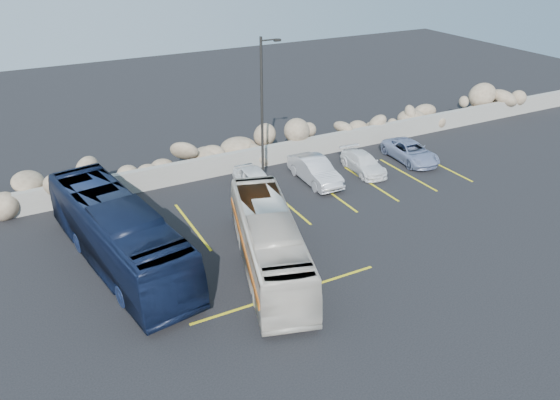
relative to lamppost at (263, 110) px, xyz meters
name	(u,v)px	position (x,y,z in m)	size (l,w,h in m)	color
ground	(312,289)	(-2.56, -9.50, -4.30)	(90.00, 90.00, 0.00)	black
seawall	(204,168)	(-2.56, 2.50, -3.70)	(60.00, 0.40, 1.20)	gray
riprap_pile	(195,149)	(-2.56, 3.70, -3.00)	(54.00, 2.80, 2.60)	#8B745B
parking_lines	(335,206)	(2.09, -3.93, -4.29)	(18.16, 9.36, 0.01)	gold
lamppost	(263,110)	(0.00, 0.00, 0.00)	(1.14, 0.18, 8.00)	#2A2825
vintage_bus	(269,242)	(-3.38, -7.40, -3.04)	(2.11, 9.00, 2.51)	silver
tour_coach	(118,234)	(-8.74, -4.21, -2.83)	(2.46, 10.52, 2.93)	black
car_a	(256,182)	(-0.80, -0.62, -3.64)	(1.55, 3.86, 1.31)	white
car_b	(315,170)	(2.73, -0.87, -3.62)	(1.43, 4.11, 1.36)	silver
car_c	(363,163)	(5.94, -0.95, -3.77)	(1.48, 3.64, 1.06)	white
car_d	(411,152)	(9.45, -0.92, -3.72)	(1.90, 4.12, 1.14)	#7C8AB0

